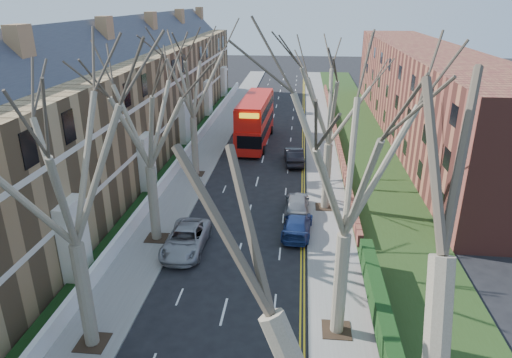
# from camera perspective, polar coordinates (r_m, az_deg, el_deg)

# --- Properties ---
(pavement_left) EXTENTS (3.00, 102.00, 0.12)m
(pavement_left) POSITION_cam_1_polar(r_m,az_deg,el_deg) (52.23, -5.17, 4.94)
(pavement_left) COLOR slate
(pavement_left) RESTS_ON ground
(pavement_right) EXTENTS (3.00, 102.00, 0.12)m
(pavement_right) POSITION_cam_1_polar(r_m,az_deg,el_deg) (51.41, 8.13, 4.53)
(pavement_right) COLOR slate
(pavement_right) RESTS_ON ground
(terrace_left) EXTENTS (9.70, 78.00, 13.60)m
(terrace_left) POSITION_cam_1_polar(r_m,az_deg,el_deg) (45.57, -16.89, 8.70)
(terrace_left) COLOR olive
(terrace_left) RESTS_ON ground
(flats_right) EXTENTS (13.97, 54.00, 10.00)m
(flats_right) POSITION_cam_1_polar(r_m,az_deg,el_deg) (55.81, 20.28, 10.00)
(flats_right) COLOR brown
(flats_right) RESTS_ON ground
(front_wall_left) EXTENTS (0.30, 78.00, 1.00)m
(front_wall_left) POSITION_cam_1_polar(r_m,az_deg,el_deg) (44.99, -9.11, 2.70)
(front_wall_left) COLOR white
(front_wall_left) RESTS_ON ground
(grass_verge_right) EXTENTS (6.00, 102.00, 0.06)m
(grass_verge_right) POSITION_cam_1_polar(r_m,az_deg,el_deg) (51.79, 13.13, 4.40)
(grass_verge_right) COLOR #213814
(grass_verge_right) RESTS_ON ground
(tree_left_mid) EXTENTS (10.50, 10.50, 14.71)m
(tree_left_mid) POSITION_cam_1_polar(r_m,az_deg,el_deg) (19.38, -23.24, 3.26)
(tree_left_mid) COLOR #766B54
(tree_left_mid) RESTS_ON ground
(tree_left_far) EXTENTS (10.15, 10.15, 14.22)m
(tree_left_far) POSITION_cam_1_polar(r_m,az_deg,el_deg) (28.30, -13.78, 9.16)
(tree_left_far) COLOR #766B54
(tree_left_far) RESTS_ON ground
(tree_left_dist) EXTENTS (10.50, 10.50, 14.71)m
(tree_left_dist) POSITION_cam_1_polar(r_m,az_deg,el_deg) (39.59, -8.17, 13.49)
(tree_left_dist) COLOR #766B54
(tree_left_dist) RESTS_ON ground
(tree_right_mid) EXTENTS (10.50, 10.50, 14.71)m
(tree_right_mid) POSITION_cam_1_polar(r_m,az_deg,el_deg) (19.05, 11.87, 4.29)
(tree_right_mid) COLOR #766B54
(tree_right_mid) RESTS_ON ground
(tree_right_far) EXTENTS (10.15, 10.15, 14.22)m
(tree_right_far) POSITION_cam_1_polar(r_m,az_deg,el_deg) (32.69, 9.48, 11.13)
(tree_right_far) COLOR #766B54
(tree_right_far) RESTS_ON ground
(double_decker_bus) EXTENTS (3.39, 12.13, 4.99)m
(double_decker_bus) POSITION_cam_1_polar(r_m,az_deg,el_deg) (50.31, -0.08, 7.22)
(double_decker_bus) COLOR red
(double_decker_bus) RESTS_ON ground
(car_left_far) EXTENTS (2.51, 5.34, 1.48)m
(car_left_far) POSITION_cam_1_polar(r_m,az_deg,el_deg) (29.70, -8.75, -7.47)
(car_left_far) COLOR gray
(car_left_far) RESTS_ON ground
(car_right_near) EXTENTS (2.27, 4.81, 1.36)m
(car_right_near) POSITION_cam_1_polar(r_m,az_deg,el_deg) (31.42, 5.19, -5.69)
(car_right_near) COLOR navy
(car_right_near) RESTS_ON ground
(car_right_mid) EXTENTS (1.83, 4.50, 1.53)m
(car_right_mid) POSITION_cam_1_polar(r_m,az_deg,el_deg) (34.24, 5.15, -3.11)
(car_right_mid) COLOR gray
(car_right_mid) RESTS_ON ground
(car_right_far) EXTENTS (2.10, 4.91, 1.57)m
(car_right_far) POSITION_cam_1_polar(r_m,az_deg,el_deg) (44.47, 4.77, 2.90)
(car_right_far) COLOR black
(car_right_far) RESTS_ON ground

